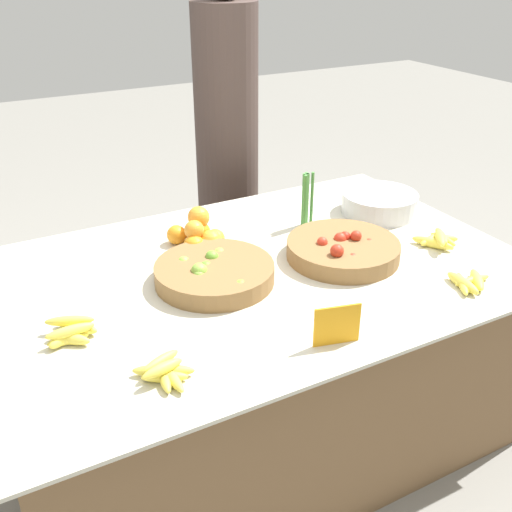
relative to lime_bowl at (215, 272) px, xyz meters
The scene contains 13 objects.
ground_plane 0.70m from the lime_bowl, ahead, with size 12.00×12.00×0.00m, color gray.
market_table 0.39m from the lime_bowl, ahead, with size 1.80×1.19×0.65m.
lime_bowl is the anchor object (origin of this frame).
tomato_basket 0.47m from the lime_bowl, ahead, with size 0.39×0.39×0.10m.
orange_pile 0.27m from the lime_bowl, 78.12° to the left, with size 0.18×0.20×0.14m.
metal_bowl 0.85m from the lime_bowl, 13.15° to the left, with size 0.30×0.30×0.09m.
price_sign 0.49m from the lime_bowl, 72.63° to the right, with size 0.13×0.04×0.12m.
veg_bundle 0.55m from the lime_bowl, 24.99° to the left, with size 0.06×0.04×0.21m.
banana_bunch_middle_right 0.50m from the lime_bowl, 129.41° to the right, with size 0.16×0.15×0.05m.
banana_bunch_front_right 0.81m from the lime_bowl, 30.53° to the right, with size 0.16×0.14×0.04m.
banana_bunch_front_left 0.50m from the lime_bowl, 168.20° to the right, with size 0.16×0.17×0.05m.
banana_bunch_back_center 0.84m from the lime_bowl, 10.03° to the right, with size 0.17×0.16×0.06m.
vendor_person 1.13m from the lime_bowl, 62.10° to the left, with size 0.30×0.30×1.58m.
Camera 1 is at (-0.84, -1.56, 1.62)m, focal length 42.00 mm.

